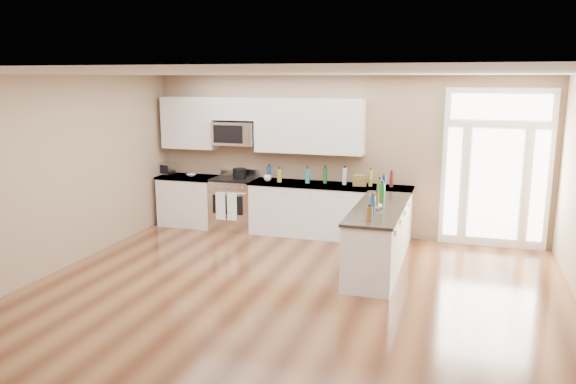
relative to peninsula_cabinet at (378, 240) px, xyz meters
The scene contains 18 objects.
ground 2.46m from the peninsula_cabinet, 112.44° to the right, with size 8.00×8.00×0.00m, color #492614.
room_shell 2.74m from the peninsula_cabinet, 112.44° to the right, with size 8.00×8.00×8.00m.
back_cabinet_left 4.06m from the peninsula_cabinet, 159.09° to the left, with size 1.10×0.66×0.94m.
back_cabinet_right 1.81m from the peninsula_cabinet, 126.68° to the left, with size 2.85×0.66×0.94m.
peninsula_cabinet is the anchor object (origin of this frame).
upper_cabinet_left 4.39m from the peninsula_cabinet, 157.26° to the left, with size 1.04×0.33×0.95m, color silver.
upper_cabinet_right 2.65m from the peninsula_cabinet, 133.15° to the left, with size 1.94×0.33×0.95m, color silver.
upper_cabinet_short 3.73m from the peninsula_cabinet, 150.98° to the left, with size 0.82×0.33×0.40m, color silver.
microwave 3.53m from the peninsula_cabinet, 151.57° to the left, with size 0.78×0.41×0.42m.
entry_door 2.52m from the peninsula_cabinet, 46.51° to the left, with size 1.70×0.10×2.60m.
kitchen_range 3.21m from the peninsula_cabinet, 153.18° to the left, with size 0.79×0.70×1.08m.
stockpot 3.20m from the peninsula_cabinet, 151.83° to the left, with size 0.25×0.25×0.19m, color black.
toaster_oven 4.57m from the peninsula_cabinet, 160.62° to the left, with size 0.26×0.21×0.22m, color silver.
cardboard_box 1.69m from the peninsula_cabinet, 110.61° to the left, with size 0.23×0.17×0.19m, color brown.
bowl_left 4.05m from the peninsula_cabinet, 158.67° to the left, with size 0.17×0.17×0.04m, color white.
bowl_peninsula 0.56m from the peninsula_cabinet, 101.93° to the right, with size 0.19×0.19×0.06m, color white.
cup_counter 2.68m from the peninsula_cabinet, 147.40° to the left, with size 0.13×0.13×0.11m, color white.
counter_bottles 1.22m from the peninsula_cabinet, 129.54° to the left, with size 2.32×2.47×0.32m.
Camera 1 is at (2.03, -5.64, 2.76)m, focal length 35.00 mm.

